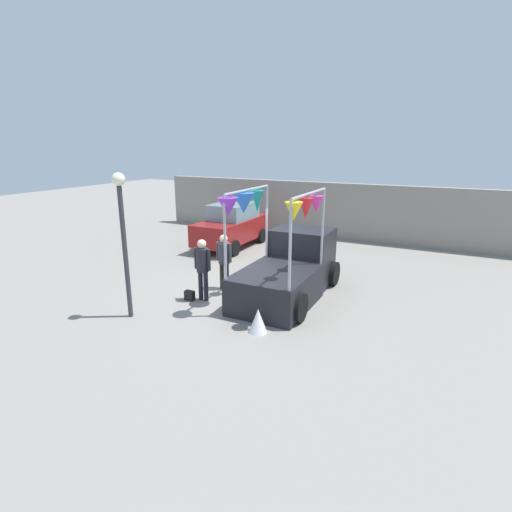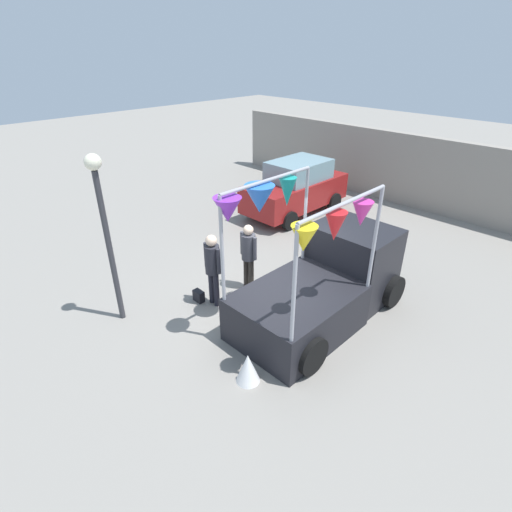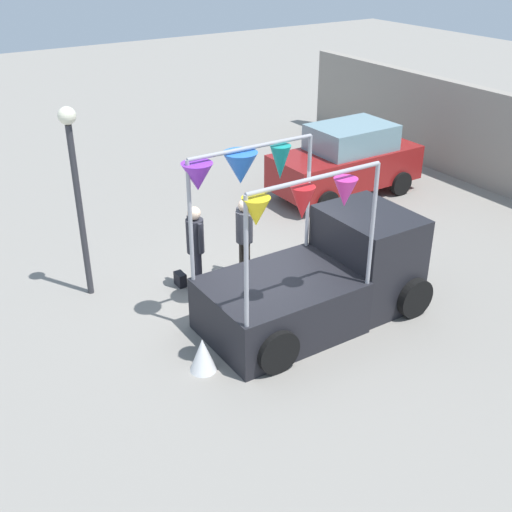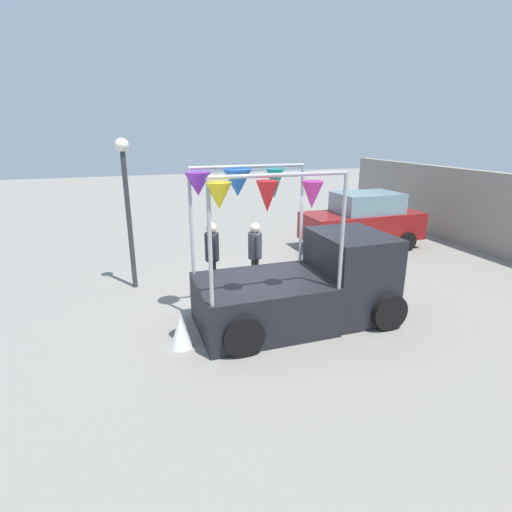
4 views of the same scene
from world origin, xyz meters
name	(u,v)px [view 2 (image 2 of 4)]	position (x,y,z in m)	size (l,w,h in m)	color
ground_plane	(269,304)	(0.00, 0.00, 0.00)	(60.00, 60.00, 0.00)	gray
vendor_truck	(326,279)	(1.07, 0.68, 0.88)	(2.34, 4.11, 3.19)	black
parked_car	(296,188)	(-3.31, 4.86, 0.94)	(1.88, 4.00, 1.88)	maroon
person_customer	(213,263)	(-0.94, -0.89, 1.09)	(0.53, 0.34, 1.79)	black
person_vendor	(248,251)	(-0.88, 0.18, 1.04)	(0.53, 0.34, 1.71)	#2D2823
handbag	(199,296)	(-1.29, -1.09, 0.14)	(0.28, 0.16, 0.28)	black
street_lamp	(104,217)	(-2.00, -2.70, 2.43)	(0.32, 0.32, 3.69)	#333338
brick_boundary_wall	(434,176)	(0.00, 8.50, 1.30)	(18.00, 0.36, 2.60)	gray
folded_kite_bundle_white	(248,368)	(1.38, -2.03, 0.30)	(0.44, 0.44, 0.60)	white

